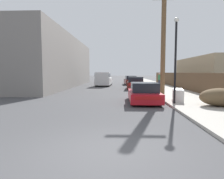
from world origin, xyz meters
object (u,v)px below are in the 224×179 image
utility_pole (163,41)px  pedestrian (159,79)px  brush_pile (220,97)px  street_lamp (176,54)px  car_parked_mid (136,83)px  car_parked_far (130,80)px  pickup_truck (104,79)px  parked_sports_car_red (144,93)px  discarded_fridge (178,95)px

utility_pole → pedestrian: 10.13m
utility_pole → brush_pile: 6.94m
utility_pole → street_lamp: utility_pole is taller
street_lamp → brush_pile: 3.30m
car_parked_mid → car_parked_far: car_parked_mid is taller
pickup_truck → pedestrian: size_ratio=3.16×
car_parked_mid → pickup_truck: bearing=132.9°
car_parked_mid → pedestrian: 4.32m
parked_sports_car_red → street_lamp: size_ratio=0.87×
discarded_fridge → pedestrian: size_ratio=1.14×
utility_pole → street_lamp: bearing=-93.6°
car_parked_mid → street_lamp: street_lamp is taller
discarded_fridge → car_parked_far: 18.25m
parked_sports_car_red → car_parked_far: size_ratio=0.89×
discarded_fridge → utility_pole: size_ratio=0.23×
parked_sports_car_red → pickup_truck: size_ratio=0.79×
pickup_truck → brush_pile: bearing=116.2°
parked_sports_car_red → pickup_truck: 15.66m
car_parked_mid → utility_pole: (1.64, -6.58, 3.72)m
brush_pile → pedestrian: (-0.28, 14.91, 0.40)m
discarded_fridge → parked_sports_car_red: 2.20m
car_parked_far → brush_pile: car_parked_far is taller
pickup_truck → pedestrian: pickup_truck is taller
discarded_fridge → brush_pile: brush_pile is taller
pickup_truck → pedestrian: (7.31, -2.17, 0.05)m
street_lamp → car_parked_mid: bearing=96.8°
car_parked_far → pickup_truck: 4.99m
parked_sports_car_red → car_parked_far: car_parked_far is taller
discarded_fridge → pedestrian: (1.36, 12.89, 0.50)m
discarded_fridge → parked_sports_car_red: parked_sports_car_red is taller
brush_pile → pedestrian: 14.92m
discarded_fridge → utility_pole: (-0.25, 3.48, 3.88)m
car_parked_mid → utility_pole: 7.73m
car_parked_mid → street_lamp: 11.58m
utility_pole → pedestrian: utility_pole is taller
car_parked_mid → street_lamp: bearing=-79.4°
utility_pole → pedestrian: bearing=80.3°
parked_sports_car_red → car_parked_mid: size_ratio=0.95×
discarded_fridge → car_parked_mid: (-1.89, 10.06, 0.16)m
utility_pole → car_parked_far: bearing=96.9°
car_parked_far → pedestrian: 6.25m
car_parked_mid → discarded_fridge: bearing=-75.5°
discarded_fridge → car_parked_mid: car_parked_mid is taller
pickup_truck → street_lamp: street_lamp is taller
car_parked_far → car_parked_mid: bearing=-91.9°
car_parked_far → street_lamp: size_ratio=0.98×
car_parked_mid → car_parked_far: bearing=94.8°
discarded_fridge → street_lamp: 2.78m
parked_sports_car_red → pedestrian: 13.51m
parked_sports_car_red → discarded_fridge: bearing=4.2°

